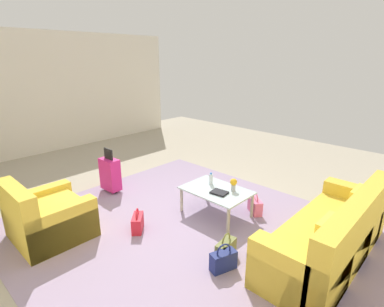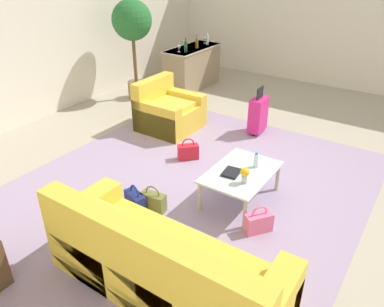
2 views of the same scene
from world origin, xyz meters
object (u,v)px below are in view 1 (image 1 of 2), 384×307
(handbag_olive, at_px, (226,249))
(handbag_pink, at_px, (255,206))
(flower_vase, at_px, (234,184))
(suitcase_magenta, at_px, (110,174))
(handbag_navy, at_px, (223,260))
(armchair, at_px, (45,219))
(couch, at_px, (334,238))
(coffee_table_book, at_px, (219,193))
(coffee_table, at_px, (216,193))
(water_bottle, at_px, (211,179))
(handbag_red, at_px, (138,223))

(handbag_olive, height_order, handbag_pink, same)
(flower_vase, distance_m, suitcase_magenta, 2.39)
(handbag_olive, height_order, handbag_navy, same)
(suitcase_magenta, bearing_deg, armchair, 115.41)
(couch, relative_size, coffee_table_book, 9.48)
(coffee_table_book, relative_size, suitcase_magenta, 0.29)
(flower_vase, relative_size, suitcase_magenta, 0.24)
(coffee_table, bearing_deg, coffee_table_book, 146.31)
(suitcase_magenta, bearing_deg, coffee_table_book, -163.70)
(armchair, distance_m, handbag_olive, 2.52)
(handbag_navy, bearing_deg, handbag_olive, -59.95)
(couch, height_order, handbag_olive, couch)
(coffee_table_book, distance_m, handbag_olive, 1.04)
(coffee_table_book, relative_size, handbag_pink, 0.69)
(armchair, xyz_separation_m, suitcase_magenta, (0.70, -1.47, 0.06))
(coffee_table, height_order, handbag_olive, coffee_table)
(armchair, height_order, handbag_pink, armchair)
(handbag_olive, bearing_deg, flower_vase, -58.18)
(water_bottle, height_order, flower_vase, flower_vase)
(water_bottle, relative_size, coffee_table_book, 0.83)
(suitcase_magenta, bearing_deg, handbag_olive, 178.07)
(couch, distance_m, handbag_pink, 1.41)
(armchair, bearing_deg, coffee_table_book, -124.14)
(coffee_table_book, xyz_separation_m, handbag_navy, (-0.80, 0.91, -0.32))
(handbag_pink, bearing_deg, coffee_table, 46.82)
(armchair, xyz_separation_m, coffee_table, (-1.30, -2.17, 0.08))
(handbag_olive, relative_size, handbag_navy, 1.00)
(couch, height_order, flower_vase, couch)
(water_bottle, relative_size, handbag_navy, 0.57)
(coffee_table_book, bearing_deg, water_bottle, -36.70)
(water_bottle, xyz_separation_m, handbag_pink, (-0.64, -0.37, -0.40))
(handbag_olive, xyz_separation_m, handbag_red, (1.33, 0.38, 0.00))
(couch, xyz_separation_m, coffee_table_book, (1.67, 0.18, 0.13))
(couch, xyz_separation_m, armchair, (3.09, 2.27, -0.02))
(water_bottle, xyz_separation_m, handbag_navy, (-1.12, 1.09, -0.40))
(handbag_pink, bearing_deg, couch, 164.64)
(water_bottle, height_order, handbag_pink, water_bottle)
(suitcase_magenta, distance_m, handbag_pink, 2.72)
(water_bottle, bearing_deg, armchair, 64.18)
(coffee_table, xyz_separation_m, handbag_pink, (-0.44, -0.47, -0.25))
(handbag_olive, bearing_deg, handbag_navy, 120.05)
(coffee_table, distance_m, coffee_table_book, 0.16)
(flower_vase, bearing_deg, armchair, 56.81)
(water_bottle, bearing_deg, handbag_navy, 135.78)
(coffee_table, bearing_deg, handbag_red, 65.94)
(coffee_table, distance_m, suitcase_magenta, 2.12)
(coffee_table, relative_size, handbag_olive, 2.96)
(flower_vase, bearing_deg, coffee_table_book, 66.50)
(couch, height_order, armchair, couch)
(water_bottle, relative_size, handbag_pink, 0.57)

